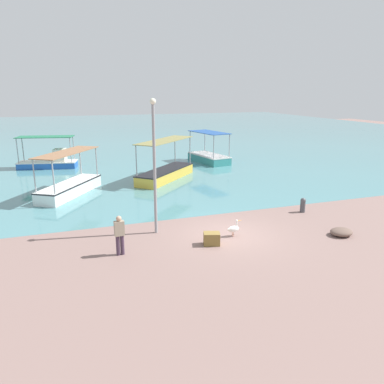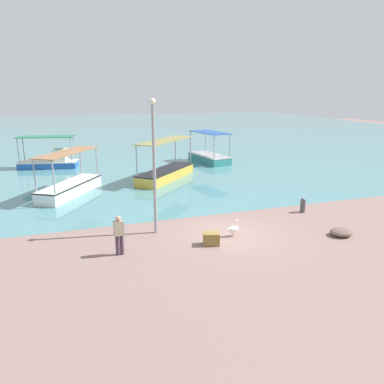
{
  "view_description": "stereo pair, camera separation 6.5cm",
  "coord_description": "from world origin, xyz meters",
  "px_view_note": "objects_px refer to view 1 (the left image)",
  "views": [
    {
      "loc": [
        -7.07,
        -15.0,
        6.57
      ],
      "look_at": [
        -0.17,
        4.92,
        0.85
      ],
      "focal_mm": 35.0,
      "sensor_mm": 36.0,
      "label": 1
    },
    {
      "loc": [
        -7.01,
        -15.02,
        6.57
      ],
      "look_at": [
        -0.17,
        4.92,
        0.85
      ],
      "focal_mm": 35.0,
      "sensor_mm": 36.0,
      "label": 2
    }
  ],
  "objects_px": {
    "fisherman_standing": "(120,234)",
    "net_pile": "(341,232)",
    "pelican": "(234,229)",
    "lamp_post": "(154,161)",
    "fishing_boat_outer": "(70,186)",
    "cargo_crate": "(212,239)",
    "fishing_boat_near_right": "(209,157)",
    "fishing_boat_center": "(166,172)",
    "mooring_bollard": "(303,205)",
    "fishing_boat_far_left": "(50,161)"
  },
  "relations": [
    {
      "from": "mooring_bollard",
      "to": "lamp_post",
      "type": "bearing_deg",
      "value": -177.51
    },
    {
      "from": "fishing_boat_center",
      "to": "pelican",
      "type": "relative_size",
      "value": 7.15
    },
    {
      "from": "fishing_boat_center",
      "to": "mooring_bollard",
      "type": "bearing_deg",
      "value": -63.48
    },
    {
      "from": "fishing_boat_outer",
      "to": "lamp_post",
      "type": "height_order",
      "value": "lamp_post"
    },
    {
      "from": "pelican",
      "to": "fishing_boat_center",
      "type": "bearing_deg",
      "value": 89.67
    },
    {
      "from": "fishing_boat_outer",
      "to": "fishing_boat_center",
      "type": "relative_size",
      "value": 0.97
    },
    {
      "from": "fishing_boat_far_left",
      "to": "net_pile",
      "type": "distance_m",
      "value": 25.23
    },
    {
      "from": "lamp_post",
      "to": "net_pile",
      "type": "relative_size",
      "value": 5.85
    },
    {
      "from": "pelican",
      "to": "lamp_post",
      "type": "distance_m",
      "value": 4.83
    },
    {
      "from": "fishing_boat_near_right",
      "to": "lamp_post",
      "type": "xyz_separation_m",
      "value": [
        -9.1,
        -16.13,
        2.94
      ]
    },
    {
      "from": "fishing_boat_near_right",
      "to": "pelican",
      "type": "relative_size",
      "value": 6.23
    },
    {
      "from": "fishing_boat_center",
      "to": "cargo_crate",
      "type": "distance_m",
      "value": 12.93
    },
    {
      "from": "fishing_boat_far_left",
      "to": "cargo_crate",
      "type": "xyz_separation_m",
      "value": [
        7.05,
        -20.51,
        -0.34
      ]
    },
    {
      "from": "pelican",
      "to": "mooring_bollard",
      "type": "xyz_separation_m",
      "value": [
        5.19,
        2.01,
        0.06
      ]
    },
    {
      "from": "fishing_boat_center",
      "to": "pelican",
      "type": "distance_m",
      "value": 12.27
    },
    {
      "from": "mooring_bollard",
      "to": "fisherman_standing",
      "type": "xyz_separation_m",
      "value": [
        -10.49,
        -2.32,
        0.47
      ]
    },
    {
      "from": "fishing_boat_outer",
      "to": "fishing_boat_center",
      "type": "bearing_deg",
      "value": 17.35
    },
    {
      "from": "fishing_boat_outer",
      "to": "pelican",
      "type": "distance_m",
      "value": 12.25
    },
    {
      "from": "fishing_boat_near_right",
      "to": "cargo_crate",
      "type": "distance_m",
      "value": 19.69
    },
    {
      "from": "fishing_boat_near_right",
      "to": "mooring_bollard",
      "type": "bearing_deg",
      "value": -92.2
    },
    {
      "from": "pelican",
      "to": "net_pile",
      "type": "bearing_deg",
      "value": -18.07
    },
    {
      "from": "fishing_boat_outer",
      "to": "pelican",
      "type": "xyz_separation_m",
      "value": [
        6.97,
        -10.07,
        -0.19
      ]
    },
    {
      "from": "fisherman_standing",
      "to": "cargo_crate",
      "type": "distance_m",
      "value": 4.02
    },
    {
      "from": "fishing_boat_far_left",
      "to": "lamp_post",
      "type": "distance_m",
      "value": 19.2
    },
    {
      "from": "fishing_boat_center",
      "to": "pelican",
      "type": "bearing_deg",
      "value": -90.33
    },
    {
      "from": "fishing_boat_center",
      "to": "mooring_bollard",
      "type": "relative_size",
      "value": 6.99
    },
    {
      "from": "cargo_crate",
      "to": "fisherman_standing",
      "type": "bearing_deg",
      "value": 176.17
    },
    {
      "from": "fishing_boat_outer",
      "to": "cargo_crate",
      "type": "bearing_deg",
      "value": -62.1
    },
    {
      "from": "fishing_boat_center",
      "to": "net_pile",
      "type": "xyz_separation_m",
      "value": [
        4.75,
        -13.84,
        -0.41
      ]
    },
    {
      "from": "fishing_boat_center",
      "to": "cargo_crate",
      "type": "xyz_separation_m",
      "value": [
        -1.41,
        -12.85,
        -0.31
      ]
    },
    {
      "from": "fishing_boat_far_left",
      "to": "fisherman_standing",
      "type": "distance_m",
      "value": 20.48
    },
    {
      "from": "fishing_boat_center",
      "to": "pelican",
      "type": "xyz_separation_m",
      "value": [
        -0.07,
        -12.27,
        -0.21
      ]
    },
    {
      "from": "pelican",
      "to": "lamp_post",
      "type": "height_order",
      "value": "lamp_post"
    },
    {
      "from": "mooring_bollard",
      "to": "net_pile",
      "type": "height_order",
      "value": "mooring_bollard"
    },
    {
      "from": "mooring_bollard",
      "to": "fishing_boat_center",
      "type": "bearing_deg",
      "value": 116.52
    },
    {
      "from": "fishing_boat_far_left",
      "to": "fishing_boat_near_right",
      "type": "height_order",
      "value": "fishing_boat_near_right"
    },
    {
      "from": "net_pile",
      "to": "pelican",
      "type": "bearing_deg",
      "value": 161.93
    },
    {
      "from": "fishing_boat_far_left",
      "to": "cargo_crate",
      "type": "distance_m",
      "value": 21.69
    },
    {
      "from": "fishing_boat_center",
      "to": "fishing_boat_near_right",
      "type": "distance_m",
      "value": 7.94
    },
    {
      "from": "net_pile",
      "to": "fishing_boat_outer",
      "type": "bearing_deg",
      "value": 135.37
    },
    {
      "from": "net_pile",
      "to": "cargo_crate",
      "type": "relative_size",
      "value": 1.51
    },
    {
      "from": "lamp_post",
      "to": "net_pile",
      "type": "distance_m",
      "value": 9.34
    },
    {
      "from": "fishing_boat_far_left",
      "to": "fishing_boat_near_right",
      "type": "bearing_deg",
      "value": -8.65
    },
    {
      "from": "fishing_boat_outer",
      "to": "cargo_crate",
      "type": "height_order",
      "value": "fishing_boat_outer"
    },
    {
      "from": "fisherman_standing",
      "to": "net_pile",
      "type": "distance_m",
      "value": 10.22
    },
    {
      "from": "pelican",
      "to": "cargo_crate",
      "type": "bearing_deg",
      "value": -156.52
    },
    {
      "from": "pelican",
      "to": "fisherman_standing",
      "type": "xyz_separation_m",
      "value": [
        -5.3,
        -0.31,
        0.53
      ]
    },
    {
      "from": "pelican",
      "to": "lamp_post",
      "type": "xyz_separation_m",
      "value": [
        -3.3,
        1.64,
        3.12
      ]
    },
    {
      "from": "fishing_boat_outer",
      "to": "fishing_boat_center",
      "type": "xyz_separation_m",
      "value": [
        7.04,
        2.2,
        0.02
      ]
    },
    {
      "from": "fisherman_standing",
      "to": "cargo_crate",
      "type": "xyz_separation_m",
      "value": [
        3.96,
        -0.27,
        -0.63
      ]
    }
  ]
}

